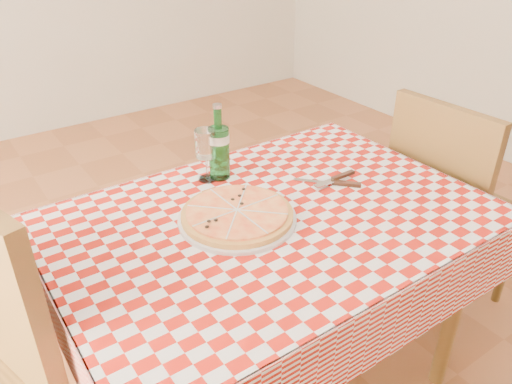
{
  "coord_description": "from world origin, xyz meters",
  "views": [
    {
      "loc": [
        -0.76,
        -1.01,
        1.57
      ],
      "look_at": [
        -0.02,
        0.06,
        0.82
      ],
      "focal_mm": 35.0,
      "sensor_mm": 36.0,
      "label": 1
    }
  ],
  "objects_px": {
    "dining_table": "(272,242)",
    "wine_glass": "(206,155)",
    "water_bottle": "(219,142)",
    "pizza_plate": "(237,214)",
    "chair_near": "(446,198)"
  },
  "relations": [
    {
      "from": "dining_table",
      "to": "wine_glass",
      "type": "distance_m",
      "value": 0.37
    },
    {
      "from": "wine_glass",
      "to": "water_bottle",
      "type": "bearing_deg",
      "value": -10.38
    },
    {
      "from": "pizza_plate",
      "to": "wine_glass",
      "type": "bearing_deg",
      "value": 78.4
    },
    {
      "from": "pizza_plate",
      "to": "water_bottle",
      "type": "xyz_separation_m",
      "value": [
        0.1,
        0.26,
        0.11
      ]
    },
    {
      "from": "chair_near",
      "to": "wine_glass",
      "type": "relative_size",
      "value": 5.33
    },
    {
      "from": "chair_near",
      "to": "pizza_plate",
      "type": "bearing_deg",
      "value": 173.82
    },
    {
      "from": "wine_glass",
      "to": "dining_table",
      "type": "bearing_deg",
      "value": -81.6
    },
    {
      "from": "dining_table",
      "to": "pizza_plate",
      "type": "xyz_separation_m",
      "value": [
        -0.1,
        0.04,
        0.12
      ]
    },
    {
      "from": "dining_table",
      "to": "water_bottle",
      "type": "height_order",
      "value": "water_bottle"
    },
    {
      "from": "dining_table",
      "to": "water_bottle",
      "type": "distance_m",
      "value": 0.38
    },
    {
      "from": "dining_table",
      "to": "wine_glass",
      "type": "bearing_deg",
      "value": 98.4
    },
    {
      "from": "pizza_plate",
      "to": "water_bottle",
      "type": "bearing_deg",
      "value": 69.17
    },
    {
      "from": "dining_table",
      "to": "pizza_plate",
      "type": "bearing_deg",
      "value": 159.0
    },
    {
      "from": "chair_near",
      "to": "wine_glass",
      "type": "xyz_separation_m",
      "value": [
        -0.89,
        0.35,
        0.3
      ]
    },
    {
      "from": "pizza_plate",
      "to": "wine_glass",
      "type": "distance_m",
      "value": 0.29
    }
  ]
}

